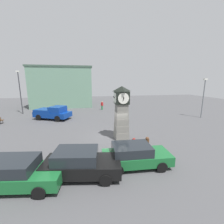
{
  "coord_description": "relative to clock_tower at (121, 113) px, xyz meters",
  "views": [
    {
      "loc": [
        -2.65,
        -13.15,
        5.33
      ],
      "look_at": [
        0.31,
        1.92,
        2.1
      ],
      "focal_mm": 24.0,
      "sensor_mm": 36.0,
      "label": 1
    }
  ],
  "objects": [
    {
      "name": "ground_plane",
      "position": [
        -0.78,
        0.21,
        -2.46
      ],
      "size": [
        76.54,
        76.54,
        0.0
      ],
      "primitive_type": "plane",
      "color": "#4C4C4F"
    },
    {
      "name": "clock_tower",
      "position": [
        0.0,
        0.0,
        0.0
      ],
      "size": [
        1.52,
        1.53,
        4.86
      ],
      "color": "gray",
      "rests_on": "ground_plane"
    },
    {
      "name": "bollard_near_tower",
      "position": [
        1.26,
        -3.0,
        -1.87
      ],
      "size": [
        0.3,
        0.3,
        1.16
      ],
      "color": "brown",
      "rests_on": "ground_plane"
    },
    {
      "name": "bollard_mid_row",
      "position": [
        0.17,
        -3.06,
        -1.86
      ],
      "size": [
        0.29,
        0.29,
        1.17
      ],
      "color": "maroon",
      "rests_on": "ground_plane"
    },
    {
      "name": "car_navy_sedan",
      "position": [
        -6.87,
        -5.37,
        -1.7
      ],
      "size": [
        4.67,
        2.55,
        1.49
      ],
      "color": "#19602D",
      "rests_on": "ground_plane"
    },
    {
      "name": "car_near_tower",
      "position": [
        -3.69,
        -5.1,
        -1.67
      ],
      "size": [
        4.55,
        2.57,
        1.56
      ],
      "color": "black",
      "rests_on": "ground_plane"
    },
    {
      "name": "car_by_building",
      "position": [
        -0.35,
        -4.74,
        -1.72
      ],
      "size": [
        4.34,
        2.13,
        1.44
      ],
      "color": "#19602D",
      "rests_on": "ground_plane"
    },
    {
      "name": "pickup_truck",
      "position": [
        -7.64,
        8.75,
        -1.53
      ],
      "size": [
        5.36,
        4.1,
        1.85
      ],
      "color": "navy",
      "rests_on": "ground_plane"
    },
    {
      "name": "pedestrian_near_bench",
      "position": [
        0.04,
        14.29,
        -1.56
      ],
      "size": [
        0.45,
        0.46,
        1.58
      ],
      "color": "#338C4C",
      "rests_on": "ground_plane"
    },
    {
      "name": "street_lamp_near_road",
      "position": [
        -13.16,
        13.35,
        1.47
      ],
      "size": [
        0.5,
        0.24,
        6.85
      ],
      "color": "#333338",
      "rests_on": "ground_plane"
    },
    {
      "name": "street_lamp_far_side",
      "position": [
        13.54,
        5.52,
        0.84
      ],
      "size": [
        0.5,
        0.24,
        5.63
      ],
      "color": "slate",
      "rests_on": "ground_plane"
    },
    {
      "name": "warehouse_blue_far",
      "position": [
        -7.44,
        20.03,
        1.61
      ],
      "size": [
        12.09,
        6.77,
        8.11
      ],
      "color": "gray",
      "rests_on": "ground_plane"
    }
  ]
}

